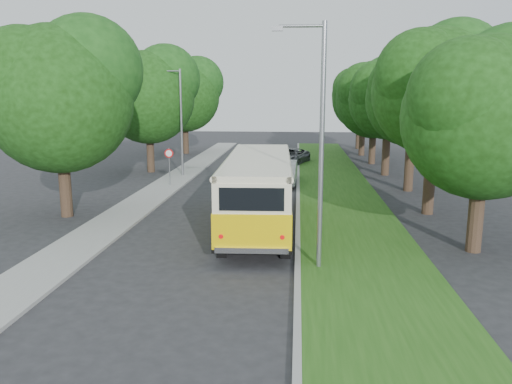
# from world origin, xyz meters

# --- Properties ---
(ground) EXTENTS (120.00, 120.00, 0.00)m
(ground) POSITION_xyz_m (0.00, 0.00, 0.00)
(ground) COLOR #272729
(ground) RESTS_ON ground
(curb) EXTENTS (0.20, 70.00, 0.15)m
(curb) POSITION_xyz_m (3.60, 5.00, 0.07)
(curb) COLOR gray
(curb) RESTS_ON ground
(grass_verge) EXTENTS (4.50, 70.00, 0.13)m
(grass_verge) POSITION_xyz_m (5.95, 5.00, 0.07)
(grass_verge) COLOR #245115
(grass_verge) RESTS_ON ground
(sidewalk) EXTENTS (2.20, 70.00, 0.12)m
(sidewalk) POSITION_xyz_m (-4.80, 5.00, 0.06)
(sidewalk) COLOR gray
(sidewalk) RESTS_ON ground
(treeline) EXTENTS (24.27, 41.91, 9.46)m
(treeline) POSITION_xyz_m (3.15, 17.99, 5.93)
(treeline) COLOR #332319
(treeline) RESTS_ON ground
(lamppost_near) EXTENTS (1.71, 0.16, 8.00)m
(lamppost_near) POSITION_xyz_m (4.21, -2.50, 4.37)
(lamppost_near) COLOR gray
(lamppost_near) RESTS_ON ground
(lamppost_far) EXTENTS (1.71, 0.16, 7.50)m
(lamppost_far) POSITION_xyz_m (-4.70, 16.00, 4.12)
(lamppost_far) COLOR gray
(lamppost_far) RESTS_ON ground
(warning_sign) EXTENTS (0.56, 0.10, 2.50)m
(warning_sign) POSITION_xyz_m (-4.50, 11.98, 1.71)
(warning_sign) COLOR gray
(warning_sign) RESTS_ON ground
(vintage_bus) EXTENTS (3.20, 10.94, 3.22)m
(vintage_bus) POSITION_xyz_m (1.86, 2.68, 1.61)
(vintage_bus) COLOR yellow
(vintage_bus) RESTS_ON ground
(car_silver) EXTENTS (2.04, 3.93, 1.28)m
(car_silver) POSITION_xyz_m (2.27, 7.84, 0.64)
(car_silver) COLOR #9D9DA1
(car_silver) RESTS_ON ground
(car_white) EXTENTS (1.74, 4.64, 1.51)m
(car_white) POSITION_xyz_m (2.67, 13.68, 0.76)
(car_white) COLOR silver
(car_white) RESTS_ON ground
(car_blue) EXTENTS (2.81, 4.81, 1.31)m
(car_blue) POSITION_xyz_m (1.26, 23.85, 0.65)
(car_blue) COLOR navy
(car_blue) RESTS_ON ground
(car_grey) EXTENTS (3.53, 5.17, 1.31)m
(car_grey) POSITION_xyz_m (3.00, 23.12, 0.66)
(car_grey) COLOR #5B5D63
(car_grey) RESTS_ON ground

